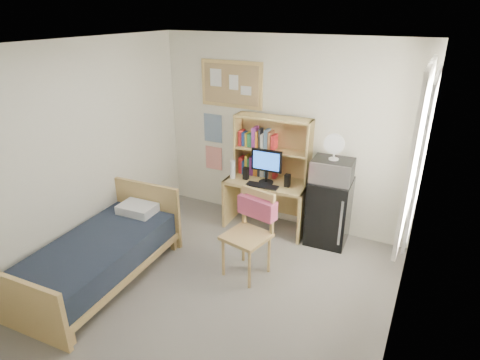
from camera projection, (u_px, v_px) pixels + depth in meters
The scene contains 25 objects.
floor at pixel (206, 304), 4.26m from camera, with size 3.60×4.20×0.02m, color gray.
ceiling at pixel (195, 47), 3.23m from camera, with size 3.60×4.20×0.02m, color white.
wall_back at pixel (283, 135), 5.47m from camera, with size 3.60×0.04×2.60m, color white.
wall_left at pixel (65, 162), 4.50m from camera, with size 0.04×4.20×2.60m, color white.
wall_right at pixel (405, 239), 3.00m from camera, with size 0.04×4.20×2.60m, color white.
window_unit at pixel (419, 153), 3.88m from camera, with size 0.10×1.40×1.70m, color white.
curtain_left at pixel (411, 165), 3.57m from camera, with size 0.04×0.55×1.70m, color white.
curtain_right at pixel (419, 141), 4.22m from camera, with size 0.04×0.55×1.70m, color white.
bulletin_board at pixel (231, 84), 5.53m from camera, with size 0.94×0.03×0.64m, color tan.
poster_wave at pixel (213, 128), 5.94m from camera, with size 0.30×0.01×0.42m, color #23548E.
poster_japan at pixel (214, 158), 6.12m from camera, with size 0.28×0.01×0.36m, color red.
desk at pixel (267, 204), 5.62m from camera, with size 1.13×0.57×0.71m, color #DDB96C.
desk_chair at pixel (246, 236), 4.54m from camera, with size 0.51×0.51×1.02m, color #D9B167.
mini_fridge at pixel (329, 211), 5.25m from camera, with size 0.52×0.52×0.88m, color black.
bed at pixel (99, 261), 4.53m from camera, with size 0.93×1.86×0.51m, color #19212E.
hutch at pixel (272, 148), 5.44m from camera, with size 1.05×0.27×0.86m, color #DDB96C.
monitor at pixel (266, 167), 5.34m from camera, with size 0.42×0.03×0.45m, color black.
keyboard at pixel (262, 186), 5.31m from camera, with size 0.43×0.14×0.02m, color black.
speaker_left at pixel (246, 173), 5.51m from camera, with size 0.07×0.07×0.17m, color black.
speaker_right at pixel (287, 180), 5.28m from camera, with size 0.07×0.07×0.17m, color black.
water_bottle at pixel (233, 169), 5.53m from camera, with size 0.08×0.08×0.26m, color white.
hoodie at pixel (257, 207), 4.58m from camera, with size 0.47×0.14×0.23m, color #DA5378.
microwave at pixel (332, 170), 5.00m from camera, with size 0.50×0.38×0.29m, color #BBBBC0.
desk_fan at pixel (335, 148), 4.88m from camera, with size 0.24×0.24×0.31m, color white.
pillow at pixel (137, 209), 5.04m from camera, with size 0.45×0.32×0.11m, color white.
Camera 1 is at (1.86, -2.86, 2.89)m, focal length 30.00 mm.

